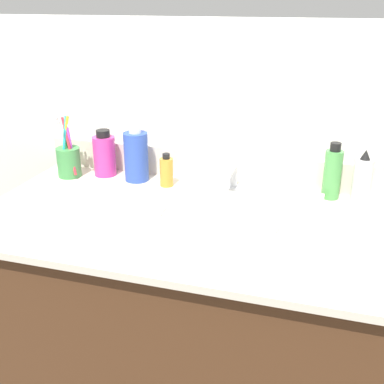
{
  "coord_description": "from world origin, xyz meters",
  "views": [
    {
      "loc": [
        0.34,
        -1.05,
        1.36
      ],
      "look_at": [
        0.03,
        0.0,
        0.9
      ],
      "focal_mm": 44.73,
      "sensor_mm": 36.0,
      "label": 1
    }
  ],
  "objects_px": {
    "faucet": "(233,182)",
    "cup_green": "(69,160)",
    "bottle_shampoo_blue": "(136,155)",
    "bottle_oil_amber": "(166,171)",
    "bottle_soap_pink": "(104,155)",
    "bottle_lotion_white": "(362,179)",
    "bottle_toner_green": "(332,173)",
    "soap_bar": "(312,200)"
  },
  "relations": [
    {
      "from": "faucet",
      "to": "cup_green",
      "type": "xyz_separation_m",
      "value": [
        -0.51,
        -0.03,
        0.03
      ]
    },
    {
      "from": "faucet",
      "to": "bottle_shampoo_blue",
      "type": "height_order",
      "value": "bottle_shampoo_blue"
    },
    {
      "from": "bottle_shampoo_blue",
      "to": "bottle_oil_amber",
      "type": "distance_m",
      "value": 0.11
    },
    {
      "from": "cup_green",
      "to": "bottle_soap_pink",
      "type": "bearing_deg",
      "value": 23.51
    },
    {
      "from": "faucet",
      "to": "bottle_soap_pink",
      "type": "relative_size",
      "value": 1.11
    },
    {
      "from": "bottle_oil_amber",
      "to": "bottle_lotion_white",
      "type": "height_order",
      "value": "bottle_lotion_white"
    },
    {
      "from": "bottle_oil_amber",
      "to": "cup_green",
      "type": "relative_size",
      "value": 0.52
    },
    {
      "from": "bottle_toner_green",
      "to": "bottle_soap_pink",
      "type": "bearing_deg",
      "value": -179.01
    },
    {
      "from": "bottle_lotion_white",
      "to": "soap_bar",
      "type": "height_order",
      "value": "bottle_lotion_white"
    },
    {
      "from": "bottle_lotion_white",
      "to": "bottle_oil_amber",
      "type": "bearing_deg",
      "value": -175.59
    },
    {
      "from": "bottle_toner_green",
      "to": "bottle_oil_amber",
      "type": "bearing_deg",
      "value": -174.43
    },
    {
      "from": "faucet",
      "to": "bottle_oil_amber",
      "type": "xyz_separation_m",
      "value": [
        -0.19,
        -0.02,
        0.02
      ]
    },
    {
      "from": "faucet",
      "to": "cup_green",
      "type": "distance_m",
      "value": 0.51
    },
    {
      "from": "faucet",
      "to": "bottle_soap_pink",
      "type": "xyz_separation_m",
      "value": [
        -0.41,
        0.02,
        0.04
      ]
    },
    {
      "from": "bottle_shampoo_blue",
      "to": "bottle_lotion_white",
      "type": "bearing_deg",
      "value": 2.01
    },
    {
      "from": "bottle_oil_amber",
      "to": "soap_bar",
      "type": "distance_m",
      "value": 0.42
    },
    {
      "from": "bottle_soap_pink",
      "to": "cup_green",
      "type": "bearing_deg",
      "value": -156.49
    },
    {
      "from": "bottle_lotion_white",
      "to": "soap_bar",
      "type": "relative_size",
      "value": 2.3
    },
    {
      "from": "bottle_oil_amber",
      "to": "soap_bar",
      "type": "bearing_deg",
      "value": -1.78
    },
    {
      "from": "soap_bar",
      "to": "bottle_shampoo_blue",
      "type": "bearing_deg",
      "value": 176.46
    },
    {
      "from": "bottle_toner_green",
      "to": "bottle_oil_amber",
      "type": "xyz_separation_m",
      "value": [
        -0.47,
        -0.05,
        -0.03
      ]
    },
    {
      "from": "cup_green",
      "to": "soap_bar",
      "type": "distance_m",
      "value": 0.74
    },
    {
      "from": "bottle_lotion_white",
      "to": "bottle_soap_pink",
      "type": "bearing_deg",
      "value": -179.38
    },
    {
      "from": "bottle_shampoo_blue",
      "to": "faucet",
      "type": "bearing_deg",
      "value": -0.43
    },
    {
      "from": "bottle_toner_green",
      "to": "bottle_lotion_white",
      "type": "height_order",
      "value": "bottle_toner_green"
    },
    {
      "from": "bottle_toner_green",
      "to": "cup_green",
      "type": "distance_m",
      "value": 0.78
    },
    {
      "from": "bottle_toner_green",
      "to": "soap_bar",
      "type": "height_order",
      "value": "bottle_toner_green"
    },
    {
      "from": "bottle_lotion_white",
      "to": "cup_green",
      "type": "distance_m",
      "value": 0.86
    },
    {
      "from": "bottle_soap_pink",
      "to": "bottle_oil_amber",
      "type": "height_order",
      "value": "bottle_soap_pink"
    },
    {
      "from": "cup_green",
      "to": "soap_bar",
      "type": "relative_size",
      "value": 3.0
    },
    {
      "from": "bottle_oil_amber",
      "to": "cup_green",
      "type": "distance_m",
      "value": 0.32
    },
    {
      "from": "bottle_toner_green",
      "to": "soap_bar",
      "type": "distance_m",
      "value": 0.1
    },
    {
      "from": "bottle_shampoo_blue",
      "to": "bottle_soap_pink",
      "type": "bearing_deg",
      "value": 172.68
    },
    {
      "from": "bottle_soap_pink",
      "to": "soap_bar",
      "type": "distance_m",
      "value": 0.64
    },
    {
      "from": "bottle_soap_pink",
      "to": "bottle_shampoo_blue",
      "type": "bearing_deg",
      "value": -7.32
    },
    {
      "from": "faucet",
      "to": "bottle_toner_green",
      "type": "relative_size",
      "value": 1.01
    },
    {
      "from": "bottle_shampoo_blue",
      "to": "bottle_oil_amber",
      "type": "bearing_deg",
      "value": -10.63
    },
    {
      "from": "bottle_lotion_white",
      "to": "cup_green",
      "type": "height_order",
      "value": "cup_green"
    },
    {
      "from": "faucet",
      "to": "bottle_shampoo_blue",
      "type": "bearing_deg",
      "value": 179.57
    },
    {
      "from": "cup_green",
      "to": "soap_bar",
      "type": "bearing_deg",
      "value": -0.23
    },
    {
      "from": "bottle_shampoo_blue",
      "to": "cup_green",
      "type": "bearing_deg",
      "value": -172.18
    },
    {
      "from": "bottle_shampoo_blue",
      "to": "bottle_toner_green",
      "type": "height_order",
      "value": "bottle_shampoo_blue"
    }
  ]
}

